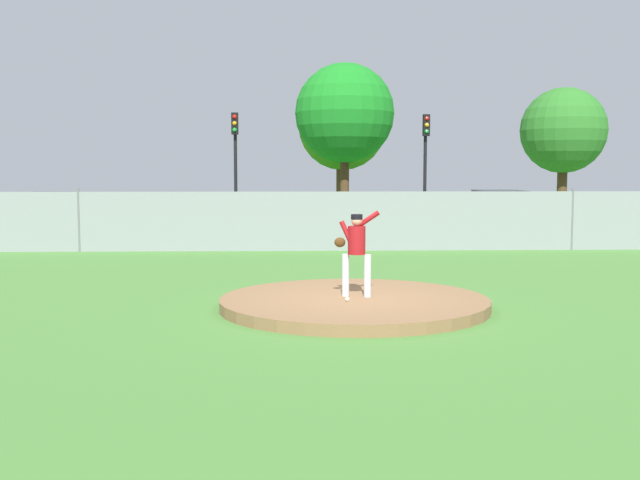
# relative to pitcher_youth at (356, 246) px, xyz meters

# --- Properties ---
(ground_plane) EXTENTS (80.00, 80.00, 0.00)m
(ground_plane) POSITION_rel_pitcher_youth_xyz_m (-0.04, 5.88, -1.13)
(ground_plane) COLOR #4C8438
(asphalt_strip) EXTENTS (44.00, 7.00, 0.01)m
(asphalt_strip) POSITION_rel_pitcher_youth_xyz_m (-0.04, 14.38, -1.13)
(asphalt_strip) COLOR #2B2B2D
(asphalt_strip) RESTS_ON ground_plane
(pitchers_mound) EXTENTS (4.86, 4.86, 0.20)m
(pitchers_mound) POSITION_rel_pitcher_youth_xyz_m (-0.04, -0.12, -1.03)
(pitchers_mound) COLOR olive
(pitchers_mound) RESTS_ON ground_plane
(pitcher_youth) EXTENTS (0.82, 0.32, 1.57)m
(pitcher_youth) POSITION_rel_pitcher_youth_xyz_m (0.00, 0.00, 0.00)
(pitcher_youth) COLOR silver
(pitcher_youth) RESTS_ON pitchers_mound
(baseball) EXTENTS (0.07, 0.07, 0.07)m
(baseball) POSITION_rel_pitcher_youth_xyz_m (-0.19, -0.51, -0.89)
(baseball) COLOR white
(baseball) RESTS_ON pitchers_mound
(chainlink_fence) EXTENTS (38.67, 0.07, 1.96)m
(chainlink_fence) POSITION_rel_pitcher_youth_xyz_m (-0.04, 9.88, -0.20)
(chainlink_fence) COLOR gray
(chainlink_fence) RESTS_ON ground_plane
(parked_car_charcoal) EXTENTS (1.93, 4.53, 1.68)m
(parked_car_charcoal) POSITION_rel_pitcher_youth_xyz_m (10.22, 14.48, -0.32)
(parked_car_charcoal) COLOR #232328
(parked_car_charcoal) RESTS_ON ground_plane
(parked_car_teal) EXTENTS (2.02, 4.82, 1.65)m
(parked_car_teal) POSITION_rel_pitcher_youth_xyz_m (-6.65, 14.11, -0.33)
(parked_car_teal) COLOR #146066
(parked_car_teal) RESTS_ON ground_plane
(parked_car_champagne) EXTENTS (2.16, 4.51, 1.55)m
(parked_car_champagne) POSITION_rel_pitcher_youth_xyz_m (3.41, 14.61, -0.38)
(parked_car_champagne) COLOR tan
(parked_car_champagne) RESTS_ON ground_plane
(parked_car_white) EXTENTS (2.03, 4.61, 1.78)m
(parked_car_white) POSITION_rel_pitcher_youth_xyz_m (6.57, 14.33, -0.28)
(parked_car_white) COLOR silver
(parked_car_white) RESTS_ON ground_plane
(parked_car_silver) EXTENTS (1.96, 4.37, 1.59)m
(parked_car_silver) POSITION_rel_pitcher_youth_xyz_m (-1.70, 14.64, -0.37)
(parked_car_silver) COLOR #B7BABF
(parked_car_silver) RESTS_ON ground_plane
(parked_car_slate) EXTENTS (2.15, 4.17, 1.72)m
(parked_car_slate) POSITION_rel_pitcher_youth_xyz_m (-10.20, 14.31, -0.32)
(parked_car_slate) COLOR slate
(parked_car_slate) RESTS_ON ground_plane
(traffic_light_near) EXTENTS (0.28, 0.46, 4.92)m
(traffic_light_near) POSITION_rel_pitcher_youth_xyz_m (-3.56, 18.23, 2.23)
(traffic_light_near) COLOR black
(traffic_light_near) RESTS_ON ground_plane
(traffic_light_far) EXTENTS (0.28, 0.46, 4.87)m
(traffic_light_far) POSITION_rel_pitcher_youth_xyz_m (4.45, 18.15, 2.20)
(traffic_light_far) COLOR black
(traffic_light_far) RESTS_ON ground_plane
(tree_bushy_near) EXTENTS (4.60, 4.60, 7.48)m
(tree_bushy_near) POSITION_rel_pitcher_youth_xyz_m (1.25, 21.50, 4.02)
(tree_bushy_near) COLOR #4C331E
(tree_bushy_near) RESTS_ON ground_plane
(tree_leaning_west) EXTENTS (4.31, 4.31, 6.86)m
(tree_leaning_west) POSITION_rel_pitcher_youth_xyz_m (1.28, 23.52, 3.54)
(tree_leaning_west) COLOR #4C331E
(tree_leaning_west) RESTS_ON ground_plane
(tree_broad_right) EXTENTS (4.28, 4.28, 6.68)m
(tree_broad_right) POSITION_rel_pitcher_youth_xyz_m (12.42, 24.00, 3.39)
(tree_broad_right) COLOR #4C331E
(tree_broad_right) RESTS_ON ground_plane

